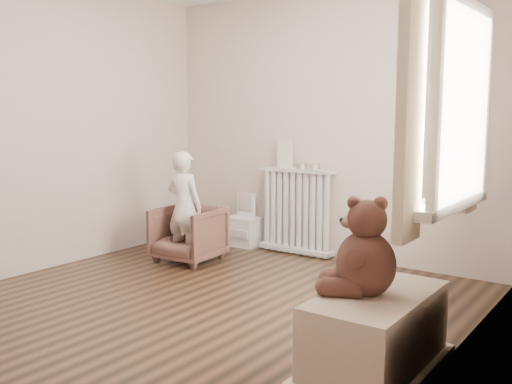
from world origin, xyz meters
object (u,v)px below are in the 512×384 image
Objects in this scene: plush_cat at (445,182)px; toy_bench at (376,336)px; armchair at (188,234)px; toy_vanity at (243,220)px; child at (184,206)px; teddy_bear at (366,253)px; radiator at (296,216)px.

toy_bench is at bearing -88.43° from plush_cat.
armchair is at bearing 154.96° from toy_bench.
toy_vanity is at bearing 83.79° from armchair.
plush_cat reaches higher than toy_vanity.
plush_cat is (2.57, -0.44, 0.46)m from child.
toy_bench is (2.43, -1.09, -0.34)m from child.
toy_vanity is 3.12m from teddy_bear.
child is (-0.03, -0.89, 0.27)m from toy_vanity.
plush_cat is (2.54, -1.32, 0.72)m from toy_vanity.
radiator is 3.48× the size of plush_cat.
armchair is at bearing -94.35° from child.
child is at bearing 155.93° from toy_bench.
toy_bench is 0.47m from teddy_bear.
toy_bench is at bearing 17.57° from teddy_bear.
radiator is at bearing 47.96° from armchair.
teddy_bear is 2.12× the size of plush_cat.
plush_cat is at bearing -35.48° from radiator.
teddy_bear reaches higher than toy_vanity.
armchair is 2.68m from toy_bench.
toy_vanity is 0.54× the size of child.
plush_cat is (0.14, 0.65, 0.80)m from toy_bench.
teddy_bear is at bearing -50.12° from radiator.
radiator reaches higher than toy_vanity.
plush_cat is at bearing 77.80° from toy_bench.
toy_bench is 1.77× the size of teddy_bear.
toy_vanity is 0.93m from child.
teddy_bear reaches higher than radiator.
child reaches higher than teddy_bear.
child is at bearing -94.35° from armchair.
child is (0.00, -0.05, 0.28)m from armchair.
radiator reaches higher than toy_bench.
radiator is 0.65m from toy_vanity.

